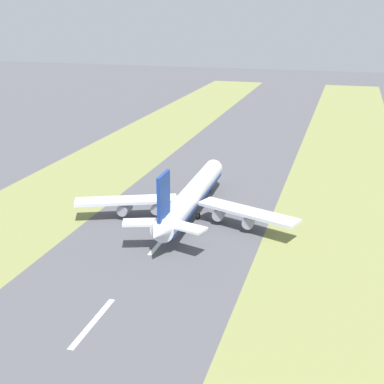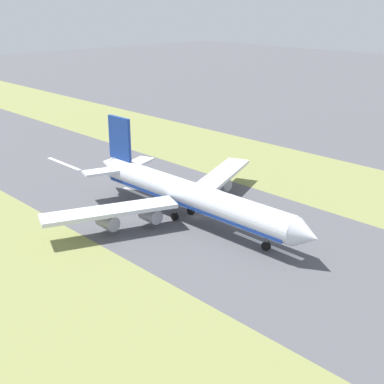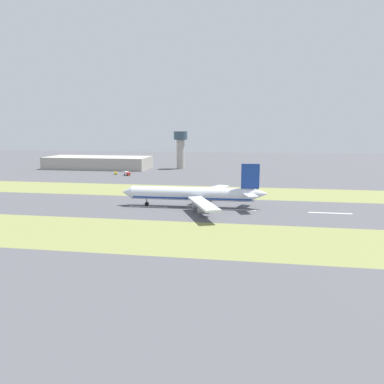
{
  "view_description": "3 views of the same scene",
  "coord_description": "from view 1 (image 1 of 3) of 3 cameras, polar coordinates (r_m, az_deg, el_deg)",
  "views": [
    {
      "loc": [
        43.33,
        -138.68,
        57.26
      ],
      "look_at": [
        2.35,
        1.3,
        7.0
      ],
      "focal_mm": 50.0,
      "sensor_mm": 36.0,
      "label": 1
    },
    {
      "loc": [
        79.87,
        83.06,
        47.67
      ],
      "look_at": [
        2.35,
        1.3,
        7.0
      ],
      "focal_mm": 50.0,
      "sensor_mm": 36.0,
      "label": 2
    },
    {
      "loc": [
        -162.65,
        -26.1,
        35.66
      ],
      "look_at": [
        2.35,
        1.3,
        7.0
      ],
      "focal_mm": 35.0,
      "sensor_mm": 36.0,
      "label": 3
    }
  ],
  "objects": [
    {
      "name": "centreline_dash_far",
      "position": [
        175.35,
        1.1,
        -0.05
      ],
      "size": [
        1.2,
        18.0,
        0.01
      ],
      "primitive_type": "cube",
      "color": "silver",
      "rests_on": "ground"
    },
    {
      "name": "ground_plane",
      "position": [
        156.17,
        -0.96,
        -2.5
      ],
      "size": [
        800.0,
        800.0,
        0.0
      ],
      "primitive_type": "plane",
      "color": "#4C4C51"
    },
    {
      "name": "grass_median_west",
      "position": [
        174.1,
        -15.26,
        -0.88
      ],
      "size": [
        40.0,
        600.0,
        0.01
      ],
      "primitive_type": "cube",
      "color": "olive",
      "rests_on": "ground"
    },
    {
      "name": "centreline_dash_near",
      "position": [
        107.48,
        -10.54,
        -13.54
      ],
      "size": [
        1.2,
        18.0,
        0.01
      ],
      "primitive_type": "cube",
      "color": "silver",
      "rests_on": "ground"
    },
    {
      "name": "grass_median_east",
      "position": [
        150.04,
        15.73,
        -4.17
      ],
      "size": [
        40.0,
        600.0,
        0.01
      ],
      "primitive_type": "cube",
      "color": "olive",
      "rests_on": "ground"
    },
    {
      "name": "centreline_dash_mid",
      "position": [
        139.82,
        -3.24,
        -5.19
      ],
      "size": [
        1.2,
        18.0,
        0.01
      ],
      "primitive_type": "cube",
      "color": "silver",
      "rests_on": "ground"
    },
    {
      "name": "airplane_main_jet",
      "position": [
        152.86,
        -0.19,
        -0.57
      ],
      "size": [
        64.12,
        67.1,
        20.2
      ],
      "color": "silver",
      "rests_on": "ground"
    }
  ]
}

